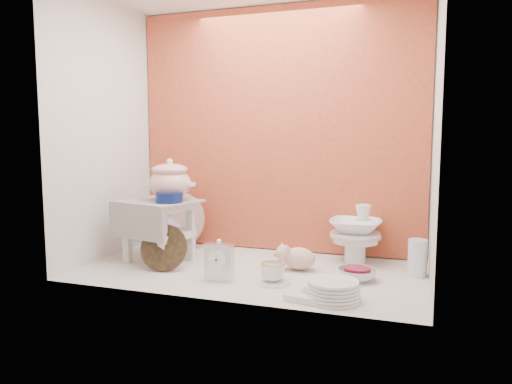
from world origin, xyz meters
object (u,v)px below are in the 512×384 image
(soup_tureen, at_px, (170,179))
(plush_pig, at_px, (299,258))
(porcelain_tower, at_px, (355,233))
(mantel_clock, at_px, (219,260))
(floral_platter, at_px, (179,220))
(blue_white_vase, at_px, (168,230))
(step_stool, at_px, (159,231))
(gold_rim_teacup, at_px, (273,271))
(dinner_plate_stack, at_px, (333,290))
(crystal_bowl, at_px, (357,275))

(soup_tureen, height_order, plush_pig, soup_tureen)
(porcelain_tower, bearing_deg, mantel_clock, -136.20)
(soup_tureen, xyz_separation_m, plush_pig, (0.74, 0.04, -0.40))
(floral_platter, relative_size, mantel_clock, 1.75)
(floral_platter, bearing_deg, soup_tureen, -69.12)
(soup_tureen, distance_m, floral_platter, 0.45)
(floral_platter, height_order, plush_pig, floral_platter)
(mantel_clock, xyz_separation_m, plush_pig, (0.33, 0.31, -0.04))
(blue_white_vase, relative_size, plush_pig, 1.09)
(plush_pig, bearing_deg, floral_platter, 164.63)
(step_stool, bearing_deg, gold_rim_teacup, -0.14)
(blue_white_vase, bearing_deg, gold_rim_teacup, -29.31)
(blue_white_vase, relative_size, dinner_plate_stack, 1.00)
(blue_white_vase, xyz_separation_m, porcelain_tower, (1.16, 0.06, 0.05))
(floral_platter, xyz_separation_m, mantel_clock, (0.54, -0.59, -0.07))
(mantel_clock, distance_m, gold_rim_teacup, 0.27)
(gold_rim_teacup, bearing_deg, floral_platter, 145.67)
(porcelain_tower, bearing_deg, plush_pig, -135.64)
(floral_platter, xyz_separation_m, plush_pig, (0.87, -0.28, -0.11))
(dinner_plate_stack, xyz_separation_m, porcelain_tower, (0.01, 0.67, 0.12))
(gold_rim_teacup, bearing_deg, plush_pig, 76.07)
(step_stool, relative_size, soup_tureen, 1.47)
(porcelain_tower, bearing_deg, floral_platter, 178.76)
(blue_white_vase, bearing_deg, mantel_clock, -42.07)
(soup_tureen, bearing_deg, floral_platter, 110.88)
(step_stool, bearing_deg, blue_white_vase, 123.55)
(mantel_clock, bearing_deg, dinner_plate_stack, -10.61)
(floral_platter, relative_size, dinner_plate_stack, 1.49)
(step_stool, xyz_separation_m, soup_tureen, (0.06, 0.03, 0.30))
(step_stool, relative_size, blue_white_vase, 1.69)
(plush_pig, xyz_separation_m, crystal_bowl, (0.32, -0.09, -0.04))
(step_stool, relative_size, crystal_bowl, 2.18)
(blue_white_vase, bearing_deg, dinner_plate_stack, -28.23)
(crystal_bowl, bearing_deg, step_stool, 179.24)
(plush_pig, bearing_deg, crystal_bowl, -12.53)
(crystal_bowl, bearing_deg, blue_white_vase, 166.72)
(porcelain_tower, bearing_deg, soup_tureen, -163.60)
(blue_white_vase, relative_size, gold_rim_teacup, 2.02)
(step_stool, bearing_deg, soup_tureen, 41.97)
(floral_platter, height_order, mantel_clock, floral_platter)
(floral_platter, xyz_separation_m, crystal_bowl, (1.18, -0.37, -0.15))
(soup_tureen, relative_size, crystal_bowl, 1.49)
(soup_tureen, height_order, crystal_bowl, soup_tureen)
(soup_tureen, distance_m, porcelain_tower, 1.09)
(plush_pig, relative_size, crystal_bowl, 1.19)
(plush_pig, distance_m, crystal_bowl, 0.33)
(floral_platter, distance_m, crystal_bowl, 1.25)
(plush_pig, height_order, porcelain_tower, porcelain_tower)
(dinner_plate_stack, distance_m, porcelain_tower, 0.68)
(mantel_clock, bearing_deg, plush_pig, 42.94)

